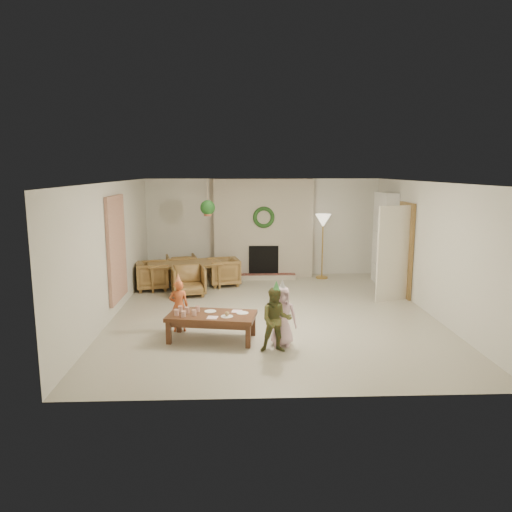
{
  "coord_description": "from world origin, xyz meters",
  "views": [
    {
      "loc": [
        -0.67,
        -8.92,
        2.73
      ],
      "look_at": [
        -0.3,
        0.4,
        1.05
      ],
      "focal_mm": 33.81,
      "sensor_mm": 36.0,
      "label": 1
    }
  ],
  "objects_px": {
    "dining_chair_near": "(188,281)",
    "dining_chair_far": "(181,268)",
    "dining_chair_left": "(152,276)",
    "child_pink": "(282,316)",
    "coffee_table_top": "(212,316)",
    "child_plaid": "(276,320)",
    "dining_table": "(185,275)",
    "child_red": "(179,306)",
    "dining_chair_right": "(224,272)"
  },
  "relations": [
    {
      "from": "child_red",
      "to": "child_pink",
      "type": "xyz_separation_m",
      "value": [
        1.69,
        -0.73,
        0.03
      ]
    },
    {
      "from": "dining_chair_far",
      "to": "child_pink",
      "type": "relative_size",
      "value": 0.76
    },
    {
      "from": "coffee_table_top",
      "to": "child_plaid",
      "type": "bearing_deg",
      "value": -19.62
    },
    {
      "from": "child_red",
      "to": "dining_chair_near",
      "type": "bearing_deg",
      "value": -96.86
    },
    {
      "from": "dining_chair_far",
      "to": "coffee_table_top",
      "type": "bearing_deg",
      "value": 90.4
    },
    {
      "from": "child_plaid",
      "to": "child_red",
      "type": "bearing_deg",
      "value": 148.18
    },
    {
      "from": "dining_chair_left",
      "to": "child_plaid",
      "type": "height_order",
      "value": "child_plaid"
    },
    {
      "from": "dining_chair_near",
      "to": "dining_chair_far",
      "type": "height_order",
      "value": "same"
    },
    {
      "from": "dining_chair_near",
      "to": "child_pink",
      "type": "distance_m",
      "value": 3.6
    },
    {
      "from": "dining_chair_right",
      "to": "coffee_table_top",
      "type": "bearing_deg",
      "value": -13.77
    },
    {
      "from": "dining_chair_near",
      "to": "dining_chair_right",
      "type": "distance_m",
      "value": 1.18
    },
    {
      "from": "dining_chair_left",
      "to": "child_pink",
      "type": "xyz_separation_m",
      "value": [
        2.65,
        -3.69,
        0.15
      ]
    },
    {
      "from": "child_red",
      "to": "child_pink",
      "type": "bearing_deg",
      "value": 147.88
    },
    {
      "from": "child_red",
      "to": "coffee_table_top",
      "type": "bearing_deg",
      "value": 134.45
    },
    {
      "from": "dining_chair_left",
      "to": "child_red",
      "type": "distance_m",
      "value": 3.11
    },
    {
      "from": "dining_chair_near",
      "to": "child_red",
      "type": "xyz_separation_m",
      "value": [
        0.08,
        -2.4,
        0.12
      ]
    },
    {
      "from": "dining_chair_far",
      "to": "child_plaid",
      "type": "height_order",
      "value": "child_plaid"
    },
    {
      "from": "dining_chair_far",
      "to": "dining_table",
      "type": "bearing_deg",
      "value": 90.0
    },
    {
      "from": "dining_chair_far",
      "to": "dining_chair_left",
      "type": "relative_size",
      "value": 1.0
    },
    {
      "from": "coffee_table_top",
      "to": "child_plaid",
      "type": "height_order",
      "value": "child_plaid"
    },
    {
      "from": "dining_chair_left",
      "to": "child_plaid",
      "type": "xyz_separation_m",
      "value": [
        2.53,
        -3.96,
        0.17
      ]
    },
    {
      "from": "dining_chair_far",
      "to": "dining_chair_left",
      "type": "height_order",
      "value": "same"
    },
    {
      "from": "dining_table",
      "to": "dining_chair_far",
      "type": "relative_size",
      "value": 2.34
    },
    {
      "from": "dining_chair_left",
      "to": "dining_chair_near",
      "type": "bearing_deg",
      "value": -135.0
    },
    {
      "from": "dining_chair_right",
      "to": "child_red",
      "type": "xyz_separation_m",
      "value": [
        -0.67,
        -3.32,
        0.12
      ]
    },
    {
      "from": "dining_chair_near",
      "to": "dining_chair_far",
      "type": "relative_size",
      "value": 1.0
    },
    {
      "from": "dining_chair_near",
      "to": "coffee_table_top",
      "type": "height_order",
      "value": "dining_chair_near"
    },
    {
      "from": "coffee_table_top",
      "to": "child_plaid",
      "type": "xyz_separation_m",
      "value": [
        1.0,
        -0.56,
        0.1
      ]
    },
    {
      "from": "dining_chair_far",
      "to": "dining_chair_left",
      "type": "xyz_separation_m",
      "value": [
        -0.56,
        -0.88,
        0.0
      ]
    },
    {
      "from": "dining_chair_right",
      "to": "child_pink",
      "type": "bearing_deg",
      "value": 1.74
    },
    {
      "from": "dining_chair_far",
      "to": "child_red",
      "type": "xyz_separation_m",
      "value": [
        0.39,
        -3.84,
        0.12
      ]
    },
    {
      "from": "dining_table",
      "to": "dining_chair_right",
      "type": "height_order",
      "value": "dining_chair_right"
    },
    {
      "from": "dining_chair_near",
      "to": "child_pink",
      "type": "height_order",
      "value": "child_pink"
    },
    {
      "from": "dining_table",
      "to": "coffee_table_top",
      "type": "xyz_separation_m",
      "value": [
        0.81,
        -3.55,
        0.1
      ]
    },
    {
      "from": "dining_table",
      "to": "child_plaid",
      "type": "relative_size",
      "value": 1.69
    },
    {
      "from": "dining_table",
      "to": "child_plaid",
      "type": "xyz_separation_m",
      "value": [
        1.81,
        -4.11,
        0.2
      ]
    },
    {
      "from": "child_red",
      "to": "child_plaid",
      "type": "relative_size",
      "value": 0.9
    },
    {
      "from": "dining_chair_right",
      "to": "child_plaid",
      "type": "xyz_separation_m",
      "value": [
        0.91,
        -4.31,
        0.17
      ]
    },
    {
      "from": "dining_chair_left",
      "to": "child_pink",
      "type": "distance_m",
      "value": 4.54
    },
    {
      "from": "dining_chair_near",
      "to": "child_plaid",
      "type": "distance_m",
      "value": 3.78
    },
    {
      "from": "dining_table",
      "to": "coffee_table_top",
      "type": "relative_size",
      "value": 1.2
    },
    {
      "from": "dining_chair_right",
      "to": "dining_chair_far",
      "type": "bearing_deg",
      "value": -128.66
    },
    {
      "from": "dining_table",
      "to": "dining_chair_left",
      "type": "distance_m",
      "value": 0.74
    },
    {
      "from": "dining_table",
      "to": "dining_chair_far",
      "type": "xyz_separation_m",
      "value": [
        -0.16,
        0.72,
        0.03
      ]
    },
    {
      "from": "dining_chair_right",
      "to": "child_pink",
      "type": "xyz_separation_m",
      "value": [
        1.02,
        -4.05,
        0.15
      ]
    },
    {
      "from": "dining_chair_near",
      "to": "child_plaid",
      "type": "xyz_separation_m",
      "value": [
        1.65,
        -3.39,
        0.17
      ]
    },
    {
      "from": "dining_chair_left",
      "to": "dining_chair_right",
      "type": "height_order",
      "value": "same"
    },
    {
      "from": "dining_chair_right",
      "to": "child_plaid",
      "type": "distance_m",
      "value": 4.41
    },
    {
      "from": "dining_chair_near",
      "to": "child_pink",
      "type": "relative_size",
      "value": 0.76
    },
    {
      "from": "child_pink",
      "to": "dining_chair_far",
      "type": "bearing_deg",
      "value": 119.96
    }
  ]
}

